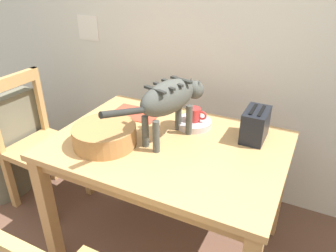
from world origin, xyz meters
TOP-DOWN VIEW (x-y plane):
  - wall_rear at (-0.00, 1.87)m, footprint 4.57×0.11m
  - dining_table at (0.01, 1.10)m, footprint 1.23×0.88m
  - cat at (-0.00, 1.14)m, footprint 0.26×0.67m
  - saucer_bowl at (0.06, 1.34)m, footprint 0.21×0.21m
  - coffee_mug at (0.06, 1.34)m, footprint 0.12×0.08m
  - magazine at (-0.33, 1.33)m, footprint 0.30×0.21m
  - book_stack at (-0.39, 1.00)m, footprint 0.20×0.13m
  - wicker_basket at (-0.28, 0.94)m, footprint 0.33×0.33m
  - toaster at (0.41, 1.35)m, footprint 0.12×0.20m
  - wooden_chair_near at (-0.99, 1.10)m, footprint 0.44×0.44m

SIDE VIEW (x-z plane):
  - wooden_chair_near at x=-0.99m, z-range -0.01..0.94m
  - dining_table at x=0.01m, z-range 0.28..1.03m
  - magazine at x=-0.33m, z-range 0.75..0.75m
  - book_stack at x=-0.39m, z-range 0.75..0.78m
  - saucer_bowl at x=0.06m, z-range 0.75..0.78m
  - wicker_basket at x=-0.28m, z-range 0.75..0.85m
  - coffee_mug at x=0.06m, z-range 0.78..0.86m
  - toaster at x=0.41m, z-range 0.74..0.92m
  - cat at x=0.00m, z-range 0.81..1.15m
  - wall_rear at x=0.00m, z-range 0.00..2.50m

